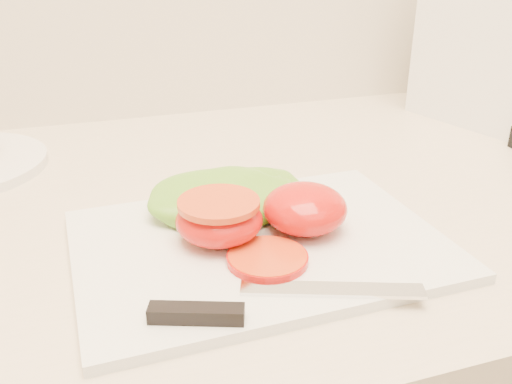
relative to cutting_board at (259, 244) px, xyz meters
name	(u,v)px	position (x,y,z in m)	size (l,w,h in m)	color
cutting_board	(259,244)	(0.00, 0.00, 0.00)	(0.34, 0.24, 0.01)	white
tomato_half_dome	(305,208)	(0.05, 0.01, 0.03)	(0.08, 0.08, 0.04)	red
tomato_half_cut	(219,218)	(-0.03, 0.01, 0.03)	(0.08, 0.08, 0.04)	red
tomato_slice_0	(267,258)	(-0.01, -0.04, 0.01)	(0.07, 0.07, 0.01)	#D94E14
lettuce_leaf_0	(223,198)	(-0.02, 0.07, 0.02)	(0.16, 0.10, 0.03)	#5BA52B
lettuce_leaf_1	(260,192)	(0.03, 0.08, 0.02)	(0.12, 0.08, 0.03)	#5BA52B
knife	(252,304)	(-0.04, -0.10, 0.01)	(0.22, 0.07, 0.01)	silver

